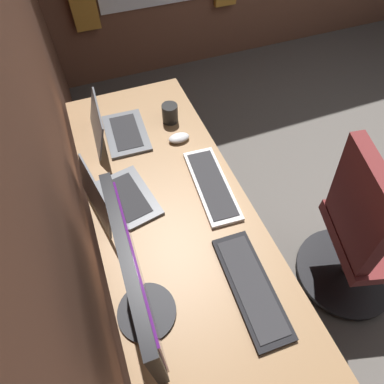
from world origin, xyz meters
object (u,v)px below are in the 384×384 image
(mouse_main, at_px, (179,138))
(office_chair, at_px, (362,238))
(monitor_primary, at_px, (137,283))
(coffee_mug, at_px, (170,113))
(laptop_left, at_px, (115,197))
(keyboard_main, at_px, (251,286))
(keyboard_spare, at_px, (212,184))
(laptop_leftmost, at_px, (115,129))
(drawer_pedestal, at_px, (168,244))

(mouse_main, height_order, office_chair, office_chair)
(monitor_primary, distance_m, coffee_mug, 1.00)
(office_chair, bearing_deg, laptop_left, 68.14)
(monitor_primary, distance_m, laptop_left, 0.52)
(keyboard_main, height_order, office_chair, office_chair)
(coffee_mug, xyz_separation_m, office_chair, (-0.85, -0.68, -0.32))
(keyboard_main, xyz_separation_m, keyboard_spare, (0.47, -0.05, 0.00))
(laptop_leftmost, xyz_separation_m, office_chair, (-0.83, -0.97, -0.32))
(drawer_pedestal, relative_size, keyboard_main, 1.63)
(laptop_left, bearing_deg, office_chair, -111.86)
(drawer_pedestal, xyz_separation_m, keyboard_main, (-0.46, -0.18, 0.39))
(keyboard_main, bearing_deg, laptop_leftmost, 16.19)
(monitor_primary, height_order, coffee_mug, monitor_primary)
(laptop_leftmost, distance_m, coffee_mug, 0.29)
(drawer_pedestal, xyz_separation_m, mouse_main, (0.33, -0.19, 0.40))
(monitor_primary, distance_m, mouse_main, 0.87)
(keyboard_spare, bearing_deg, mouse_main, 6.72)
(laptop_left, distance_m, mouse_main, 0.46)
(keyboard_main, xyz_separation_m, office_chair, (0.10, -0.70, -0.28))
(coffee_mug, bearing_deg, drawer_pedestal, 157.75)
(monitor_primary, xyz_separation_m, coffee_mug, (0.90, -0.39, -0.22))
(monitor_primary, bearing_deg, keyboard_main, -97.60)
(laptop_left, bearing_deg, mouse_main, -54.58)
(keyboard_spare, height_order, office_chair, office_chair)
(drawer_pedestal, distance_m, laptop_left, 0.47)
(drawer_pedestal, bearing_deg, office_chair, -112.55)
(drawer_pedestal, distance_m, office_chair, 0.96)
(monitor_primary, relative_size, laptop_left, 1.39)
(drawer_pedestal, distance_m, keyboard_main, 0.63)
(drawer_pedestal, height_order, keyboard_spare, keyboard_spare)
(monitor_primary, xyz_separation_m, mouse_main, (0.74, -0.38, -0.25))
(monitor_primary, height_order, keyboard_spare, monitor_primary)
(keyboard_main, relative_size, office_chair, 0.44)
(laptop_left, relative_size, keyboard_spare, 0.79)
(laptop_leftmost, xyz_separation_m, keyboard_main, (-0.93, -0.27, -0.04))
(monitor_primary, xyz_separation_m, laptop_leftmost, (0.88, -0.10, -0.22))
(keyboard_main, relative_size, coffee_mug, 3.52)
(drawer_pedestal, distance_m, mouse_main, 0.55)
(keyboard_spare, bearing_deg, laptop_left, 82.52)
(keyboard_spare, relative_size, coffee_mug, 3.55)
(mouse_main, bearing_deg, drawer_pedestal, 149.85)
(drawer_pedestal, relative_size, monitor_primary, 1.48)
(mouse_main, bearing_deg, coffee_mug, -2.74)
(laptop_leftmost, relative_size, mouse_main, 3.09)
(coffee_mug, bearing_deg, mouse_main, 177.26)
(coffee_mug, distance_m, office_chair, 1.14)
(keyboard_main, distance_m, mouse_main, 0.79)
(keyboard_spare, relative_size, office_chair, 0.44)
(mouse_main, relative_size, coffee_mug, 0.86)
(laptop_left, distance_m, office_chair, 1.19)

